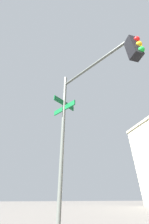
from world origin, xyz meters
TOP-DOWN VIEW (x-y plane):
  - traffic_signal_near at (-5.81, -6.44)m, footprint 3.07×2.11m

SIDE VIEW (x-z plane):
  - traffic_signal_near at x=-5.81m, z-range 1.13..6.56m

